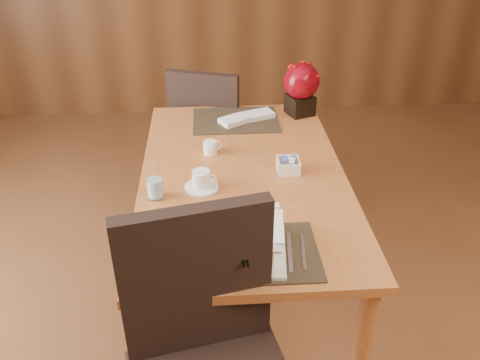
{
  "coord_description": "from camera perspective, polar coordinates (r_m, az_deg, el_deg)",
  "views": [
    {
      "loc": [
        -0.14,
        -1.32,
        1.9
      ],
      "look_at": [
        -0.03,
        0.35,
        0.87
      ],
      "focal_mm": 38.0,
      "sensor_mm": 36.0,
      "label": 1
    }
  ],
  "objects": [
    {
      "name": "napkins_far",
      "position": [
        2.73,
        0.98,
        7.09
      ],
      "size": [
        0.32,
        0.22,
        0.03
      ],
      "primitive_type": null,
      "rotation": [
        0.0,
        0.0,
        0.43
      ],
      "color": "white",
      "rests_on": "dining_table"
    },
    {
      "name": "berry_decor",
      "position": [
        2.77,
        6.89,
        10.45
      ],
      "size": [
        0.19,
        0.19,
        0.28
      ],
      "rotation": [
        0.0,
        0.0,
        0.36
      ],
      "color": "black",
      "rests_on": "dining_table"
    },
    {
      "name": "near_chair",
      "position": [
        1.67,
        -3.61,
        -19.14
      ],
      "size": [
        0.59,
        0.6,
        1.08
      ],
      "rotation": [
        0.0,
        0.0,
        0.21
      ],
      "color": "black",
      "rests_on": "ground"
    },
    {
      "name": "dining_table",
      "position": [
        2.3,
        0.34,
        -1.32
      ],
      "size": [
        0.9,
        1.5,
        0.75
      ],
      "color": "#B96A33",
      "rests_on": "ground"
    },
    {
      "name": "sugar_caddy",
      "position": [
        2.25,
        5.43,
        1.61
      ],
      "size": [
        0.1,
        0.1,
        0.06
      ],
      "primitive_type": "cube",
      "rotation": [
        0.0,
        0.0,
        -0.01
      ],
      "color": "white",
      "rests_on": "dining_table"
    },
    {
      "name": "placemat_near",
      "position": [
        1.79,
        1.63,
        -8.19
      ],
      "size": [
        0.45,
        0.33,
        0.01
      ],
      "primitive_type": "cube",
      "color": "black",
      "rests_on": "dining_table"
    },
    {
      "name": "bread_plate",
      "position": [
        1.7,
        -7.31,
        -11.06
      ],
      "size": [
        0.17,
        0.17,
        0.01
      ],
      "primitive_type": "cube",
      "rotation": [
        0.0,
        0.0,
        -0.16
      ],
      "color": "white",
      "rests_on": "dining_table"
    },
    {
      "name": "placemat_far",
      "position": [
        2.73,
        -0.5,
        6.74
      ],
      "size": [
        0.45,
        0.33,
        0.01
      ],
      "primitive_type": "cube",
      "color": "black",
      "rests_on": "dining_table"
    },
    {
      "name": "creamer_jug",
      "position": [
        2.4,
        -3.35,
        3.69
      ],
      "size": [
        0.11,
        0.11,
        0.06
      ],
      "primitive_type": null,
      "rotation": [
        0.0,
        0.0,
        0.34
      ],
      "color": "white",
      "rests_on": "dining_table"
    },
    {
      "name": "far_chair",
      "position": [
        3.13,
        -3.39,
        5.54
      ],
      "size": [
        0.55,
        0.55,
        0.94
      ],
      "rotation": [
        0.0,
        0.0,
        2.83
      ],
      "color": "black",
      "rests_on": "ground"
    },
    {
      "name": "water_glass",
      "position": [
        2.07,
        -9.59,
        -0.08
      ],
      "size": [
        0.08,
        0.08,
        0.16
      ],
      "primitive_type": "cylinder",
      "rotation": [
        0.0,
        0.0,
        -0.1
      ],
      "color": "white",
      "rests_on": "dining_table"
    },
    {
      "name": "soup_setting",
      "position": [
        1.76,
        0.3,
        -6.58
      ],
      "size": [
        0.33,
        0.33,
        0.12
      ],
      "rotation": [
        0.0,
        0.0,
        -0.11
      ],
      "color": "white",
      "rests_on": "dining_table"
    },
    {
      "name": "coffee_cup",
      "position": [
        2.13,
        -4.38,
        -0.11
      ],
      "size": [
        0.14,
        0.14,
        0.08
      ],
      "rotation": [
        0.0,
        0.0,
        -0.29
      ],
      "color": "white",
      "rests_on": "dining_table"
    }
  ]
}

